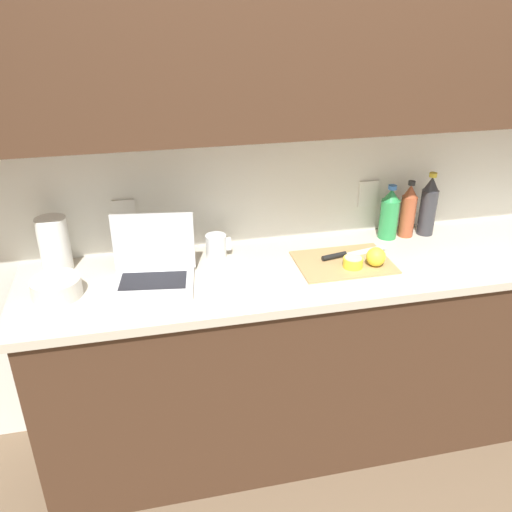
{
  "coord_description": "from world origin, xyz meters",
  "views": [
    {
      "loc": [
        -0.76,
        -1.84,
        1.93
      ],
      "look_at": [
        -0.35,
        -0.01,
        0.98
      ],
      "focal_mm": 38.0,
      "sensor_mm": 36.0,
      "label": 1
    }
  ],
  "objects": [
    {
      "name": "ground_plane",
      "position": [
        0.0,
        0.0,
        0.0
      ],
      "size": [
        12.0,
        12.0,
        0.0
      ],
      "primitive_type": "plane",
      "color": "brown",
      "rests_on": "ground"
    },
    {
      "name": "bottle_oil_tall",
      "position": [
        0.39,
        0.2,
        1.01
      ],
      "size": [
        0.07,
        0.07,
        0.26
      ],
      "color": "#A34C2D",
      "rests_on": "counter_unit"
    },
    {
      "name": "bottle_green_soda",
      "position": [
        0.48,
        0.2,
        1.03
      ],
      "size": [
        0.07,
        0.07,
        0.29
      ],
      "color": "#333338",
      "rests_on": "counter_unit"
    },
    {
      "name": "counter_unit",
      "position": [
        0.02,
        0.0,
        0.46
      ],
      "size": [
        2.56,
        0.58,
        0.9
      ],
      "color": "#472D1E",
      "rests_on": "ground_plane"
    },
    {
      "name": "lemon_half_cut",
      "position": [
        0.04,
        -0.05,
        0.92
      ],
      "size": [
        0.08,
        0.08,
        0.04
      ],
      "color": "yellow",
      "rests_on": "cutting_board"
    },
    {
      "name": "bottle_water_clear",
      "position": [
        0.3,
        0.2,
        1.01
      ],
      "size": [
        0.08,
        0.08,
        0.25
      ],
      "color": "#2D934C",
      "rests_on": "counter_unit"
    },
    {
      "name": "knife",
      "position": [
        0.03,
        0.04,
        0.91
      ],
      "size": [
        0.31,
        0.09,
        0.02
      ],
      "rotation": [
        0.0,
        0.0,
        0.21
      ],
      "color": "silver",
      "rests_on": "cutting_board"
    },
    {
      "name": "cutting_board",
      "position": [
        0.02,
        -0.0,
        0.9
      ],
      "size": [
        0.38,
        0.28,
        0.01
      ],
      "primitive_type": "cube",
      "color": "tan",
      "rests_on": "counter_unit"
    },
    {
      "name": "paper_towel_roll",
      "position": [
        -1.12,
        0.2,
        1.01
      ],
      "size": [
        0.12,
        0.12,
        0.22
      ],
      "color": "white",
      "rests_on": "counter_unit"
    },
    {
      "name": "measuring_cup",
      "position": [
        -0.48,
        0.17,
        0.95
      ],
      "size": [
        0.11,
        0.09,
        0.1
      ],
      "color": "silver",
      "rests_on": "counter_unit"
    },
    {
      "name": "bowl_white",
      "position": [
        -1.1,
        -0.01,
        0.93
      ],
      "size": [
        0.18,
        0.18,
        0.07
      ],
      "color": "beige",
      "rests_on": "counter_unit"
    },
    {
      "name": "laptop",
      "position": [
        -0.75,
        0.03,
        0.96
      ],
      "size": [
        0.34,
        0.27,
        0.25
      ],
      "rotation": [
        0.0,
        0.0,
        -0.14
      ],
      "color": "silver",
      "rests_on": "counter_unit"
    },
    {
      "name": "lemon_whole_beside",
      "position": [
        0.13,
        -0.06,
        0.94
      ],
      "size": [
        0.08,
        0.08,
        0.08
      ],
      "color": "yellow",
      "rests_on": "cutting_board"
    },
    {
      "name": "wall_back",
      "position": [
        -0.0,
        0.22,
        1.56
      ],
      "size": [
        5.2,
        0.38,
        2.6
      ],
      "color": "white",
      "rests_on": "ground_plane"
    },
    {
      "name": "dish_towel",
      "position": [
        -0.49,
        -0.2,
        0.91
      ],
      "size": [
        0.23,
        0.17,
        0.02
      ],
      "primitive_type": "cube",
      "rotation": [
        0.0,
        0.0,
        -0.05
      ],
      "color": "silver",
      "rests_on": "counter_unit"
    }
  ]
}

